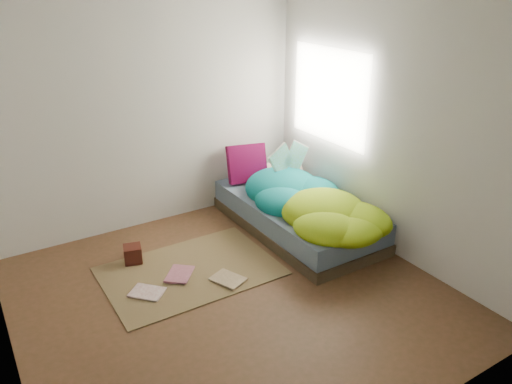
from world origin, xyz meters
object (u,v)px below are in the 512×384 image
pillow_magenta (247,163)px  open_book (290,149)px  wooden_box (133,254)px  floor_book_b (168,273)px  bed (297,215)px  floor_book_a (142,299)px

pillow_magenta → open_book: size_ratio=0.97×
open_book → wooden_box: size_ratio=2.75×
pillow_magenta → wooden_box: bearing=-148.0°
pillow_magenta → floor_book_b: pillow_magenta is taller
bed → floor_book_b: size_ratio=6.75×
bed → floor_book_a: bearing=-168.8°
pillow_magenta → bed: bearing=-63.5°
open_book → floor_book_b: size_ratio=1.55×
wooden_box → floor_book_a: size_ratio=0.58×
wooden_box → floor_book_a: (-0.16, -0.66, -0.07)m
bed → pillow_magenta: bearing=102.0°
bed → floor_book_b: bearing=-175.4°
floor_book_a → floor_book_b: bearing=-7.1°
open_book → wooden_box: bearing=176.1°
open_book → wooden_box: open_book is taller
wooden_box → bed: bearing=-8.9°
pillow_magenta → open_book: 0.59m
bed → open_book: open_book is taller
wooden_box → floor_book_b: 0.45m
pillow_magenta → floor_book_a: pillow_magenta is taller
bed → open_book: 0.74m
floor_book_a → wooden_box: bearing=33.8°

